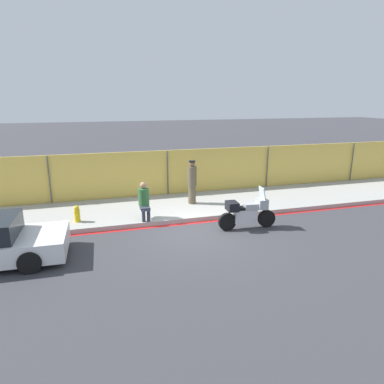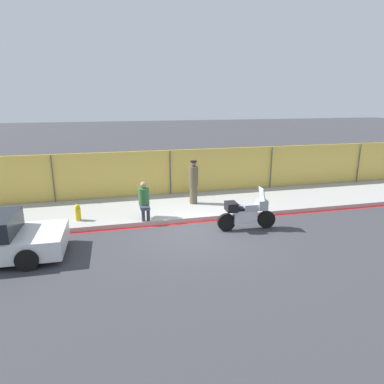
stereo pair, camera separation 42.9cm
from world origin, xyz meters
name	(u,v)px [view 1 (the left image)]	position (x,y,z in m)	size (l,w,h in m)	color
ground_plane	(195,232)	(0.00, 0.00, 0.00)	(120.00, 120.00, 0.00)	#38383D
sidewalk	(177,207)	(0.00, 2.62, 0.08)	(36.88, 3.42, 0.17)	#9E9E99
curb_paint_stripe	(189,223)	(0.00, 0.82, 0.00)	(36.88, 0.18, 0.01)	red
storefront_fence	(167,174)	(0.00, 4.42, 1.08)	(35.03, 0.17, 2.16)	gold
motorcycle	(247,212)	(1.80, -0.21, 0.59)	(2.08, 0.56, 1.47)	black
officer_standing	(192,182)	(0.66, 2.66, 1.09)	(0.38, 0.38, 1.80)	brown
person_seated_on_curb	(144,199)	(-1.51, 1.38, 0.91)	(0.39, 0.69, 1.34)	#2D3342
fire_hydrant	(77,214)	(-3.86, 1.67, 0.46)	(0.21, 0.26, 0.60)	gold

